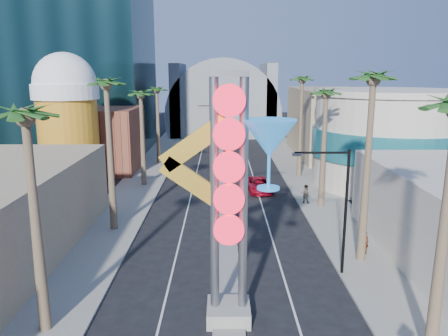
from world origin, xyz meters
The scene contains 22 objects.
sidewalk_west centered at (-9.50, 35.00, 0.07)m, with size 5.00×100.00×0.15m, color gray.
sidewalk_east centered at (9.50, 35.00, 0.07)m, with size 5.00×100.00×0.15m, color gray.
median centered at (0.00, 38.00, 0.07)m, with size 1.60×84.00×0.15m, color gray.
brick_filler_west centered at (-16.00, 38.00, 4.00)m, with size 10.00×10.00×8.00m, color brown.
filler_east centered at (16.00, 48.00, 5.00)m, with size 10.00×20.00×10.00m, color tan.
beer_mug centered at (-17.00, 30.00, 7.84)m, with size 7.00×7.00×14.50m.
turquoise_building centered at (18.00, 30.00, 5.25)m, with size 16.60×16.60×10.60m.
canopy centered at (0.00, 72.00, 4.31)m, with size 22.00×16.00×22.00m.
neon_sign centered at (0.82, 2.96, 7.31)m, with size 6.53×2.60×12.55m.
streetlight_0 centered at (0.55, 20.00, 4.88)m, with size 3.79×0.25×8.00m.
streetlight_1 centered at (-0.55, 44.00, 4.88)m, with size 3.79×0.25×8.00m.
streetlight_2 centered at (6.72, 8.00, 4.83)m, with size 3.45×0.25×8.00m.
palm_0 centered at (-9.00, 2.00, 9.93)m, with size 2.40×2.40×11.70m.
palm_1 centered at (-9.00, 16.00, 10.82)m, with size 2.40×2.40×12.70m.
palm_2 centered at (-9.00, 30.00, 9.48)m, with size 2.40×2.40×11.20m.
palm_3 centered at (-9.00, 42.00, 9.48)m, with size 2.40×2.40×11.20m.
palm_5 centered at (9.00, 10.00, 11.27)m, with size 2.40×2.40×13.20m.
palm_6 centered at (9.00, 22.00, 9.93)m, with size 2.40×2.40×11.70m.
palm_7 centered at (9.00, 34.00, 10.82)m, with size 2.40×2.40×12.70m.
red_pickup centered at (3.61, 27.45, 0.74)m, with size 2.47×5.35×1.49m, color #B80E26.
pedestrian_a centered at (9.48, 10.89, 0.98)m, with size 0.61×0.40×1.67m, color gray.
pedestrian_b centered at (7.67, 22.86, 1.05)m, with size 0.87×0.68×1.80m, color gray.
Camera 1 is at (-0.35, -17.27, 12.48)m, focal length 35.00 mm.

